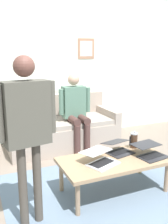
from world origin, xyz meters
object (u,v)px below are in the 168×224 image
coffee_table (114,162)px  laptop_center (118,149)px  laptop_left (100,159)px  french_press (134,140)px  couch (62,129)px  laptop_right (150,152)px  person_seated (76,108)px  person_standing (27,121)px

coffee_table → laptop_center: laptop_center is taller
laptop_left → french_press: (-0.62, -0.25, 0.05)m
laptop_left → laptop_center: bearing=-151.1°
couch → laptop_right: 1.84m
laptop_right → person_seated: bearing=-77.5°
person_seated → person_standing: bearing=55.6°
couch → person_standing: bearing=63.2°
laptop_center → french_press: bearing=-167.1°
coffee_table → person_seated: size_ratio=0.99×
person_standing → couch: bearing=-116.8°
person_seated → coffee_table: bearing=86.3°
laptop_left → laptop_right: (-0.64, 0.06, -0.00)m
laptop_left → laptop_center: 0.40m
coffee_table → person_seated: (-0.09, -1.44, 0.36)m
person_standing → french_press: bearing=-164.5°
coffee_table → laptop_center: bearing=-133.5°
couch → laptop_left: bearing=86.0°
laptop_right → french_press: 0.32m
laptop_center → person_seated: (0.05, -1.28, 0.27)m
french_press → person_seated: bearing=-75.3°
laptop_right → person_standing: person_standing is taller
laptop_left → coffee_table: bearing=-169.4°
french_press → person_seated: (0.32, -1.22, 0.22)m
laptop_center → french_press: (-0.27, -0.06, 0.05)m
laptop_left → french_press: french_press is taller
couch → french_press: couch is taller
french_press → person_standing: person_standing is taller
laptop_center → person_standing: person_standing is taller
couch → person_seated: size_ratio=1.44×
couch → person_standing: 2.19m
french_press → coffee_table: bearing=27.5°
laptop_right → person_seated: 1.60m
coffee_table → laptop_left: 0.22m
person_standing → coffee_table: bearing=-169.8°
person_seated → couch: bearing=-52.1°
laptop_center → person_standing: bearing=16.1°
coffee_table → person_standing: (1.02, 0.18, 0.65)m
laptop_center → person_seated: person_seated is taller
laptop_center → person_seated: 1.31m
coffee_table → person_standing: person_standing is taller
laptop_left → couch: bearing=-94.0°
couch → laptop_center: 1.54m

